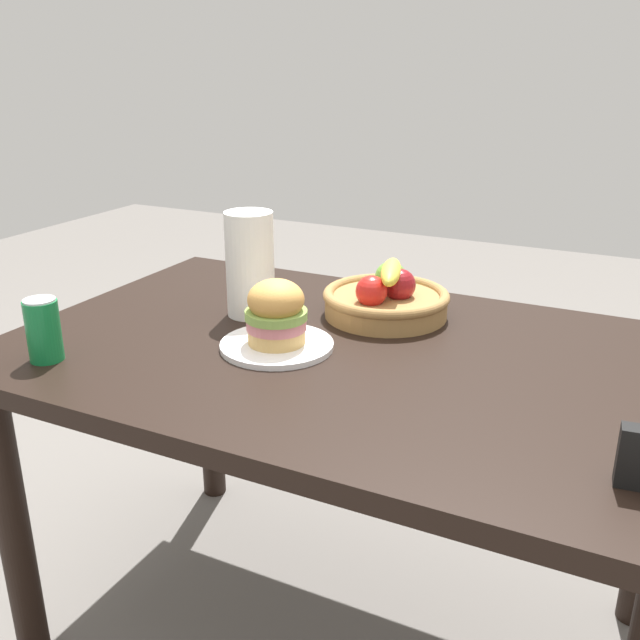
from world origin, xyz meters
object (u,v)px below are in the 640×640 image
plate (277,345)px  paper_towel_roll (250,264)px  soda_can (43,330)px  napkin_holder (640,458)px  sandwich (276,312)px  fruit_basket (388,298)px

plate → paper_towel_roll: (-0.15, 0.15, 0.11)m
soda_can → napkin_holder: 1.07m
sandwich → napkin_holder: (0.69, -0.21, -0.03)m
plate → sandwich: sandwich is taller
fruit_basket → napkin_holder: 0.75m
plate → fruit_basket: size_ratio=0.81×
soda_can → paper_towel_roll: 0.47m
fruit_basket → napkin_holder: (0.56, -0.49, 0.00)m
napkin_holder → plate: bearing=156.8°
napkin_holder → paper_towel_roll: bearing=150.5°
paper_towel_roll → napkin_holder: (0.85, -0.37, -0.07)m
plate → fruit_basket: bearing=64.1°
plate → napkin_holder: size_ratio=2.59×
sandwich → soda_can: size_ratio=1.07×
paper_towel_roll → plate: bearing=-44.8°
paper_towel_roll → napkin_holder: bearing=-23.4°
napkin_holder → fruit_basket: bearing=132.6°
plate → soda_can: bearing=-146.2°
soda_can → paper_towel_roll: bearing=61.0°
sandwich → napkin_holder: bearing=-17.2°
sandwich → plate: bearing=-90.0°
sandwich → napkin_holder: size_ratio=1.49×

